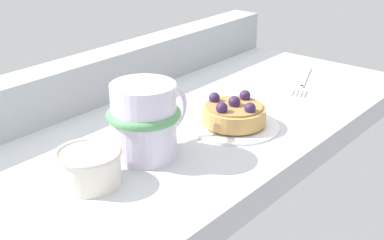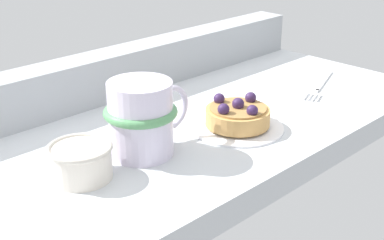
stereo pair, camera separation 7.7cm
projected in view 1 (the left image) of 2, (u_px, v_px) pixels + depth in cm
name	position (u px, v px, depth cm)	size (l,w,h in cm)	color
ground_plane	(188.00, 130.00, 86.52)	(84.35, 40.41, 4.00)	silver
window_rail_back	(111.00, 73.00, 94.24)	(82.67, 5.96, 7.76)	#9EA3A8
dessert_plate	(234.00, 125.00, 82.80)	(13.88, 13.88, 0.69)	white
raspberry_tart	(234.00, 113.00, 82.05)	(9.60, 9.60, 4.18)	tan
coffee_mug	(145.00, 119.00, 72.03)	(13.53, 9.86, 10.23)	silver
dessert_fork	(304.00, 80.00, 101.67)	(16.71, 7.66, 0.60)	silver
sugar_bowl	(89.00, 166.00, 66.15)	(8.14, 8.14, 4.43)	silver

